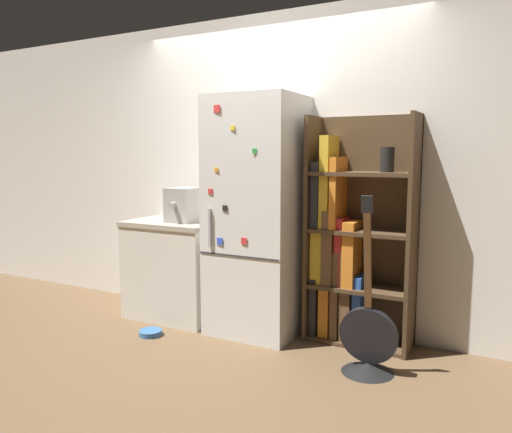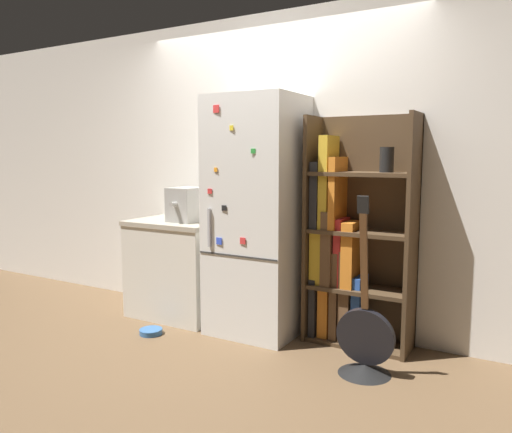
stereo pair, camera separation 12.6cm
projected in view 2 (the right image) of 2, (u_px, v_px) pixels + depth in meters
The scene contains 8 objects.
ground_plane at pixel (247, 336), 3.97m from camera, with size 16.00×16.00×0.00m, color brown.
wall_back at pixel (276, 171), 4.22m from camera, with size 8.00×0.05×2.60m.
refrigerator at pixel (257, 217), 3.99m from camera, with size 0.70×0.62×1.90m.
bookshelf at pixel (348, 246), 3.79m from camera, with size 0.79×0.34×1.73m.
kitchen_counter at pixel (179, 268), 4.46m from camera, with size 0.83×0.59×0.86m.
espresso_machine at pixel (187, 204), 4.34m from camera, with size 0.24×0.37×0.30m.
guitar at pixel (365, 349), 3.27m from camera, with size 0.39×0.35×1.19m.
pet_bowl at pixel (151, 331), 4.02m from camera, with size 0.19×0.19×0.04m.
Camera 2 is at (1.97, -3.28, 1.44)m, focal length 35.00 mm.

